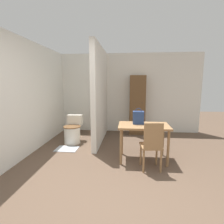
% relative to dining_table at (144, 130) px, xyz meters
% --- Properties ---
extents(ground_plane, '(16.00, 16.00, 0.00)m').
position_rel_dining_table_xyz_m(ground_plane, '(-0.52, -1.30, -0.64)').
color(ground_plane, brown).
extents(wall_back, '(4.91, 0.12, 2.50)m').
position_rel_dining_table_xyz_m(wall_back, '(-0.52, 2.25, 0.61)').
color(wall_back, silver).
rests_on(wall_back, ground_plane).
extents(wall_left, '(0.12, 4.49, 2.50)m').
position_rel_dining_table_xyz_m(wall_left, '(-2.54, 0.45, 0.61)').
color(wall_left, silver).
rests_on(wall_left, ground_plane).
extents(partition_wall, '(0.12, 1.98, 2.50)m').
position_rel_dining_table_xyz_m(partition_wall, '(-1.07, 1.20, 0.61)').
color(partition_wall, silver).
rests_on(partition_wall, ground_plane).
extents(dining_table, '(1.01, 0.63, 0.74)m').
position_rel_dining_table_xyz_m(dining_table, '(0.00, 0.00, 0.00)').
color(dining_table, '#997047').
rests_on(dining_table, ground_plane).
extents(wooden_chair, '(0.40, 0.40, 0.90)m').
position_rel_dining_table_xyz_m(wooden_chair, '(0.11, -0.44, -0.15)').
color(wooden_chair, '#997047').
rests_on(wooden_chair, ground_plane).
extents(toilet, '(0.44, 0.59, 0.71)m').
position_rel_dining_table_xyz_m(toilet, '(-1.77, 0.92, -0.34)').
color(toilet, silver).
rests_on(toilet, ground_plane).
extents(handbag, '(0.22, 0.17, 0.33)m').
position_rel_dining_table_xyz_m(handbag, '(-0.11, 0.09, 0.23)').
color(handbag, navy).
rests_on(handbag, dining_table).
extents(wooden_cabinet, '(0.48, 0.41, 1.80)m').
position_rel_dining_table_xyz_m(wooden_cabinet, '(-0.04, 1.97, 0.26)').
color(wooden_cabinet, brown).
rests_on(wooden_cabinet, ground_plane).
extents(bath_mat, '(0.52, 0.39, 0.01)m').
position_rel_dining_table_xyz_m(bath_mat, '(-1.77, 0.43, -0.63)').
color(bath_mat, '#B2BCC6').
rests_on(bath_mat, ground_plane).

